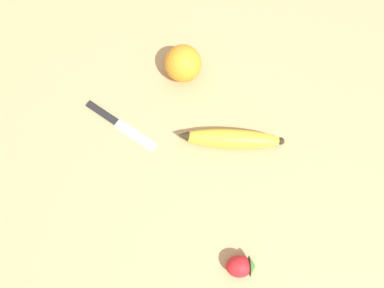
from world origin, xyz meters
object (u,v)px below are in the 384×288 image
at_px(orange, 184,63).
at_px(strawberry, 242,266).
at_px(banana, 231,139).
at_px(paring_knife, 118,123).

relative_size(orange, strawberry, 1.29).
bearing_deg(strawberry, banana, 92.11).
bearing_deg(orange, strawberry, 90.38).
xyz_separation_m(orange, paring_knife, (0.18, 0.09, -0.04)).
relative_size(banana, strawberry, 3.48).
bearing_deg(orange, banana, 106.21).
height_order(orange, paring_knife, orange).
xyz_separation_m(banana, orange, (0.06, -0.19, 0.02)).
height_order(banana, strawberry, same).
bearing_deg(paring_knife, strawberry, 75.33).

